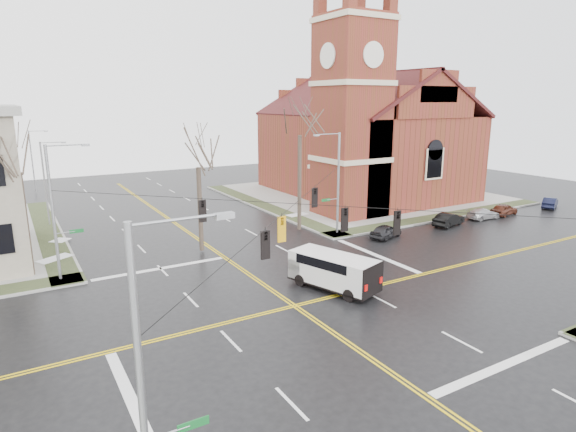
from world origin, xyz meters
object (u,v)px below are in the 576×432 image
tree_nw_far (18,165)px  parked_car_c (483,214)px  signal_pole_ne (337,180)px  tree_ne (300,129)px  signal_pole_sw (148,382)px  streetlight_north_b (33,159)px  tree_nw_near (198,162)px  cargo_van (331,268)px  parked_car_a (386,231)px  church (362,129)px  parked_car_d (504,209)px  parked_car_b (449,219)px  signal_pole_nw (55,209)px  streetlight_north_a (46,180)px  parked_car_e (550,203)px

tree_nw_far → parked_car_c: bearing=-6.7°
signal_pole_ne → tree_ne: 5.67m
signal_pole_sw → tree_nw_far: bearing=94.1°
streetlight_north_b → tree_nw_near: (9.65, -35.29, 2.80)m
cargo_van → tree_ne: 16.30m
parked_car_a → tree_nw_near: 17.43m
church → streetlight_north_b: size_ratio=3.44×
signal_pole_ne → parked_car_a: 6.24m
tree_ne → tree_nw_near: bearing=-171.5°
church → streetlight_north_b: (-35.42, 23.22, -3.97)m
tree_nw_near → signal_pole_sw: bearing=-113.1°
church → signal_pole_sw: bearing=-134.8°
parked_car_d → tree_ne: tree_ne is taller
streetlight_north_b → tree_nw_near: tree_nw_near is taller
streetlight_north_b → parked_car_c: 55.26m
tree_ne → parked_car_b: bearing=-23.6°
signal_pole_nw → parked_car_a: signal_pole_nw is taller
streetlight_north_b → cargo_van: streetlight_north_b is taller
signal_pole_ne → streetlight_north_b: bearing=121.1°
parked_car_b → parked_car_d: (8.58, 0.15, -0.02)m
signal_pole_nw → cargo_van: bearing=-34.7°
streetlight_north_b → parked_car_a: streetlight_north_b is taller
signal_pole_sw → tree_ne: 33.18m
signal_pole_nw → streetlight_north_a: size_ratio=1.12×
parked_car_e → tree_nw_far: bearing=59.4°
parked_car_c → tree_ne: (-18.71, 5.68, 8.87)m
signal_pole_nw → signal_pole_sw: (0.00, -23.00, 0.00)m
streetlight_north_a → parked_car_e: size_ratio=2.17×
signal_pole_sw → parked_car_e: (50.08, 19.68, -4.34)m
parked_car_b → parked_car_c: bearing=-101.5°
signal_pole_ne → cargo_van: 13.40m
tree_nw_near → tree_ne: (10.15, 1.52, 2.14)m
cargo_van → parked_car_e: 35.96m
church → signal_pole_sw: (-36.09, -36.28, -3.48)m
parked_car_a → parked_car_d: (16.62, 0.21, 0.02)m
cargo_van → signal_pole_ne: bearing=34.2°
parked_car_b → parked_car_e: 16.23m
church → signal_pole_sw: size_ratio=3.06×
parked_car_e → tree_nw_far: 52.58m
signal_pole_sw → signal_pole_nw: bearing=90.0°
parked_car_b → parked_car_e: bearing=-104.0°
parked_car_c → parked_car_d: 3.26m
streetlight_north_a → tree_nw_far: 15.21m
signal_pole_nw → tree_ne: (20.47, 2.74, 4.46)m
parked_car_b → parked_car_e: size_ratio=1.07×
parked_car_c → tree_nw_far: size_ratio=0.35×
tree_ne → streetlight_north_b: bearing=120.4°
parked_car_e → signal_pole_sw: bearing=86.5°
signal_pole_ne → tree_nw_near: tree_nw_near is taller
signal_pole_sw → streetlight_north_a: bearing=89.0°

